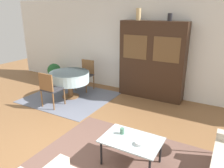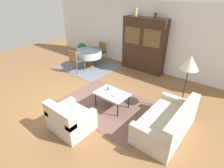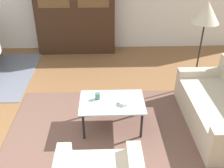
% 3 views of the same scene
% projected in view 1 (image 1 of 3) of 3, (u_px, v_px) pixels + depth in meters
% --- Properties ---
extents(ground_plane, '(14.00, 14.00, 0.00)m').
position_uv_depth(ground_plane, '(61.00, 158.00, 3.71)').
color(ground_plane, brown).
extents(wall_back, '(10.00, 0.06, 2.70)m').
position_uv_depth(wall_back, '(144.00, 48.00, 6.26)').
color(wall_back, white).
rests_on(wall_back, ground_plane).
extents(area_rug, '(2.84, 2.00, 0.01)m').
position_uv_depth(area_rug, '(124.00, 161.00, 3.63)').
color(area_rug, brown).
rests_on(area_rug, ground_plane).
extents(dining_rug, '(2.26, 2.08, 0.01)m').
position_uv_depth(dining_rug, '(70.00, 97.00, 6.26)').
color(dining_rug, slate).
rests_on(dining_rug, ground_plane).
extents(coffee_table, '(0.93, 0.63, 0.45)m').
position_uv_depth(coffee_table, '(131.00, 142.00, 3.45)').
color(coffee_table, black).
rests_on(coffee_table, area_rug).
extents(display_cabinet, '(1.80, 0.42, 2.12)m').
position_uv_depth(display_cabinet, '(152.00, 61.00, 5.98)').
color(display_cabinet, '#382316').
rests_on(display_cabinet, ground_plane).
extents(dining_table, '(1.10, 1.10, 0.74)m').
position_uv_depth(dining_table, '(70.00, 77.00, 6.11)').
color(dining_table, brown).
rests_on(dining_table, dining_rug).
extents(dining_chair_near, '(0.44, 0.44, 0.91)m').
position_uv_depth(dining_chair_near, '(50.00, 87.00, 5.49)').
color(dining_chair_near, brown).
rests_on(dining_chair_near, dining_rug).
extents(dining_chair_far, '(0.44, 0.44, 0.91)m').
position_uv_depth(dining_chair_far, '(86.00, 73.00, 6.75)').
color(dining_chair_far, brown).
rests_on(dining_chair_far, dining_rug).
extents(cup, '(0.07, 0.07, 0.10)m').
position_uv_depth(cup, '(122.00, 131.00, 3.58)').
color(cup, '#4C7A60').
rests_on(cup, coffee_table).
extents(bowl, '(0.15, 0.15, 0.05)m').
position_uv_depth(bowl, '(140.00, 143.00, 3.30)').
color(bowl, white).
rests_on(bowl, coffee_table).
extents(vase_tall, '(0.13, 0.13, 0.31)m').
position_uv_depth(vase_tall, '(139.00, 14.00, 5.80)').
color(vase_tall, tan).
rests_on(vase_tall, display_cabinet).
extents(vase_short, '(0.12, 0.12, 0.19)m').
position_uv_depth(vase_short, '(170.00, 17.00, 5.43)').
color(vase_short, '#232328').
rests_on(vase_short, display_cabinet).
extents(potted_plant, '(0.46, 0.46, 0.63)m').
position_uv_depth(potted_plant, '(54.00, 72.00, 7.57)').
color(potted_plant, '#4C4C51').
rests_on(potted_plant, ground_plane).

